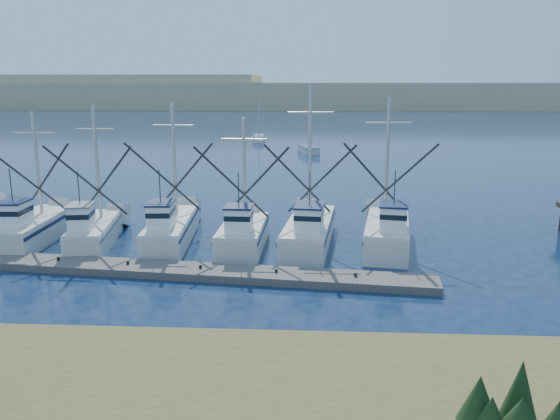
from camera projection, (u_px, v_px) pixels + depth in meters
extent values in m
plane|color=#0B1A33|center=(277.00, 315.00, 23.56)|extent=(500.00, 500.00, 0.00)
cube|color=#615B57|center=(146.00, 269.00, 28.85)|extent=(30.26, 5.20, 0.40)
cube|color=tan|center=(306.00, 95.00, 226.69)|extent=(360.00, 60.00, 10.00)
cube|color=silver|center=(33.00, 231.00, 34.19)|extent=(2.77, 7.78, 1.50)
cube|color=white|center=(14.00, 215.00, 31.93)|extent=(1.51, 1.93, 1.50)
cylinder|color=#B7B2A8|center=(37.00, 164.00, 34.56)|extent=(0.22, 0.22, 6.55)
cube|color=silver|center=(95.00, 234.00, 33.66)|extent=(3.23, 7.26, 1.38)
cube|color=white|center=(81.00, 219.00, 31.59)|extent=(1.50, 1.89, 1.50)
cylinder|color=#B7B2A8|center=(97.00, 164.00, 33.87)|extent=(0.22, 0.22, 7.07)
cube|color=silver|center=(172.00, 231.00, 34.17)|extent=(2.91, 8.71, 1.48)
cube|color=white|center=(161.00, 216.00, 31.69)|extent=(1.48, 2.18, 1.50)
cylinder|color=#B7B2A8|center=(174.00, 159.00, 34.61)|extent=(0.22, 0.22, 7.15)
cube|color=silver|center=(243.00, 237.00, 32.95)|extent=(2.64, 6.59, 1.42)
cube|color=white|center=(239.00, 220.00, 30.99)|extent=(1.48, 1.63, 1.50)
cylinder|color=#B7B2A8|center=(244.00, 171.00, 33.15)|extent=(0.22, 0.22, 6.35)
cube|color=silver|center=(309.00, 233.00, 33.87)|extent=(3.55, 9.09, 1.42)
cube|color=white|center=(309.00, 219.00, 31.33)|extent=(1.73, 2.31, 1.50)
cylinder|color=#B7B2A8|center=(310.00, 152.00, 34.25)|extent=(0.22, 0.22, 8.25)
cube|color=silver|center=(387.00, 235.00, 33.24)|extent=(3.74, 8.39, 1.57)
cube|color=white|center=(393.00, 218.00, 30.87)|extent=(1.75, 2.18, 1.50)
cylinder|color=#B7B2A8|center=(387.00, 159.00, 33.58)|extent=(0.22, 0.22, 7.33)
cube|color=silver|center=(308.00, 150.00, 78.33)|extent=(3.23, 5.99, 0.90)
cylinder|color=#B7B2A8|center=(309.00, 121.00, 77.71)|extent=(0.12, 0.12, 7.20)
cube|color=silver|center=(259.00, 138.00, 94.70)|extent=(2.01, 6.22, 0.90)
cylinder|color=#B7B2A8|center=(259.00, 115.00, 94.07)|extent=(0.12, 0.12, 7.20)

